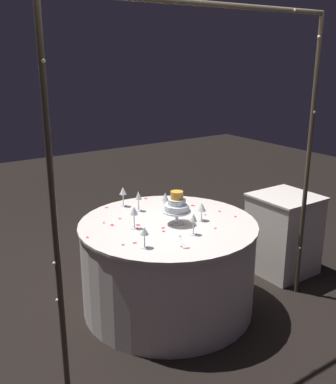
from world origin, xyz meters
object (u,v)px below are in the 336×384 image
at_px(side_table, 283,234).
at_px(wine_glass_0, 123,192).
at_px(wine_glass_1, 138,196).
at_px(wine_glass_4, 134,212).
at_px(wine_glass_3, 165,198).
at_px(wine_glass_6, 202,208).
at_px(wine_glass_2, 193,219).
at_px(cake_knife, 181,239).
at_px(tiered_cake, 177,205).
at_px(decorative_arch, 206,133).
at_px(wine_glass_5, 144,232).
at_px(main_table, 168,265).

xyz_separation_m(side_table, wine_glass_0, (1.36, -0.64, 0.49)).
relative_size(side_table, wine_glass_1, 4.35).
bearing_deg(wine_glass_0, wine_glass_4, 69.93).
bearing_deg(wine_glass_3, wine_glass_6, 112.56).
bearing_deg(wine_glass_3, wine_glass_2, 79.26).
bearing_deg(wine_glass_2, cake_knife, 10.01).
distance_m(tiered_cake, wine_glass_1, 0.44).
bearing_deg(wine_glass_3, decorative_arch, 79.81).
relative_size(wine_glass_4, wine_glass_6, 1.20).
xyz_separation_m(side_table, tiered_cake, (1.22, -0.04, 0.51)).
xyz_separation_m(decorative_arch, wine_glass_3, (-0.12, -0.66, -0.65)).
height_order(wine_glass_1, wine_glass_6, wine_glass_1).
distance_m(side_table, wine_glass_4, 1.62).
bearing_deg(wine_glass_4, decorative_arch, 118.66).
height_order(wine_glass_0, wine_glass_2, wine_glass_0).
relative_size(side_table, cake_knife, 2.78).
height_order(side_table, wine_glass_6, wine_glass_6).
bearing_deg(decorative_arch, side_table, -164.36).
height_order(decorative_arch, wine_glass_6, decorative_arch).
distance_m(decorative_arch, wine_glass_6, 0.79).
distance_m(tiered_cake, wine_glass_3, 0.27).
relative_size(wine_glass_3, wine_glass_6, 1.20).
bearing_deg(wine_glass_6, wine_glass_2, 39.49).
relative_size(wine_glass_2, wine_glass_5, 1.08).
height_order(tiered_cake, wine_glass_6, tiered_cake).
height_order(main_table, wine_glass_2, wine_glass_2).
bearing_deg(wine_glass_5, tiered_cake, -151.41).
bearing_deg(main_table, side_table, 175.85).
bearing_deg(decorative_arch, main_table, -90.17).
distance_m(side_table, wine_glass_5, 1.74).
bearing_deg(wine_glass_0, wine_glass_3, 121.24).
bearing_deg(wine_glass_6, tiered_cake, -15.97).
relative_size(side_table, wine_glass_0, 4.42).
bearing_deg(wine_glass_1, cake_knife, 84.52).
relative_size(decorative_arch, tiered_cake, 8.80).
bearing_deg(wine_glass_2, wine_glass_0, -82.50).
xyz_separation_m(wine_glass_5, cake_knife, (-0.29, 0.03, -0.11)).
bearing_deg(wine_glass_4, tiered_cake, 161.87).
relative_size(decorative_arch, wine_glass_4, 13.18).
bearing_deg(decorative_arch, wine_glass_5, -21.02).
distance_m(decorative_arch, wine_glass_2, 0.67).
relative_size(tiered_cake, wine_glass_5, 1.76).
relative_size(main_table, wine_glass_6, 9.59).
distance_m(decorative_arch, main_table, 1.23).
bearing_deg(main_table, tiered_cake, 132.35).
relative_size(wine_glass_5, cake_knife, 0.55).
bearing_deg(wine_glass_5, wine_glass_4, -109.49).
bearing_deg(side_table, wine_glass_6, 1.00).
height_order(side_table, wine_glass_2, wine_glass_2).
distance_m(main_table, wine_glass_6, 0.55).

